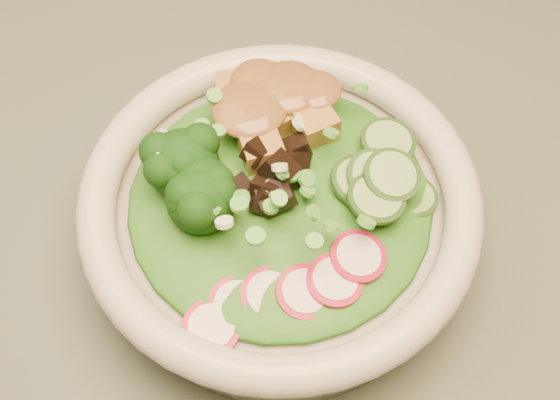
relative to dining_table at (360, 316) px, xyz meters
name	(u,v)px	position (x,y,z in m)	size (l,w,h in m)	color
dining_table	(360,316)	(0.00, 0.00, 0.00)	(1.20, 0.80, 0.75)	black
salad_bowl	(280,215)	(-0.06, 0.03, 0.15)	(0.26, 0.26, 0.07)	beige
lettuce_bed	(280,199)	(-0.06, 0.03, 0.17)	(0.20, 0.20, 0.02)	#235C13
broccoli_florets	(184,202)	(-0.12, 0.05, 0.19)	(0.08, 0.07, 0.04)	black
radish_slices	(301,285)	(-0.07, -0.03, 0.18)	(0.11, 0.04, 0.02)	#A20C2B
cucumber_slices	(378,178)	(0.00, 0.01, 0.18)	(0.07, 0.07, 0.04)	#86BA67
mushroom_heap	(277,173)	(-0.05, 0.04, 0.19)	(0.07, 0.07, 0.04)	black
tofu_cubes	(268,114)	(-0.04, 0.09, 0.18)	(0.09, 0.06, 0.04)	olive
peanut_sauce	(268,102)	(-0.04, 0.09, 0.20)	(0.07, 0.05, 0.02)	brown
scallion_garnish	(280,179)	(-0.06, 0.03, 0.20)	(0.19, 0.19, 0.02)	#54AC3C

